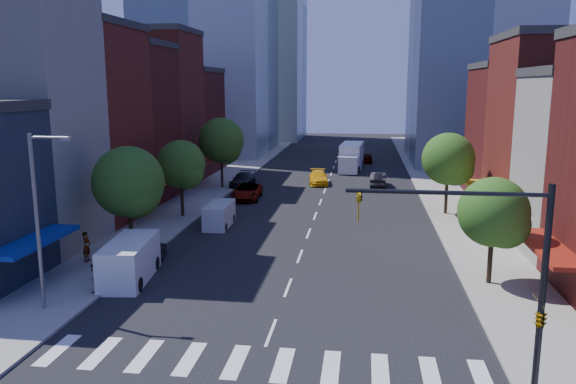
# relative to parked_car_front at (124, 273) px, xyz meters

# --- Properties ---
(ground) EXTENTS (220.00, 220.00, 0.00)m
(ground) POSITION_rel_parked_car_front_xyz_m (9.50, -5.24, -0.68)
(ground) COLOR black
(ground) RESTS_ON ground
(sidewalk_left) EXTENTS (5.00, 120.00, 0.15)m
(sidewalk_left) POSITION_rel_parked_car_front_xyz_m (-3.00, 34.76, -0.60)
(sidewalk_left) COLOR gray
(sidewalk_left) RESTS_ON ground
(sidewalk_right) EXTENTS (5.00, 120.00, 0.15)m
(sidewalk_right) POSITION_rel_parked_car_front_xyz_m (22.00, 34.76, -0.60)
(sidewalk_right) COLOR gray
(sidewalk_right) RESTS_ON ground
(crosswalk) EXTENTS (19.00, 3.00, 0.01)m
(crosswalk) POSITION_rel_parked_car_front_xyz_m (9.50, -8.24, -0.67)
(crosswalk) COLOR silver
(crosswalk) RESTS_ON ground
(bldg_left_1) EXTENTS (12.00, 8.00, 18.00)m
(bldg_left_1) POSITION_rel_parked_car_front_xyz_m (-11.50, 6.76, 8.32)
(bldg_left_1) COLOR #BCB8AE
(bldg_left_1) RESTS_ON ground
(bldg_left_2) EXTENTS (12.00, 9.00, 16.00)m
(bldg_left_2) POSITION_rel_parked_car_front_xyz_m (-11.50, 15.26, 7.32)
(bldg_left_2) COLOR maroon
(bldg_left_2) RESTS_ON ground
(bldg_left_3) EXTENTS (12.00, 8.00, 15.00)m
(bldg_left_3) POSITION_rel_parked_car_front_xyz_m (-11.50, 23.76, 6.82)
(bldg_left_3) COLOR #4B1212
(bldg_left_3) RESTS_ON ground
(bldg_left_4) EXTENTS (12.00, 9.00, 17.00)m
(bldg_left_4) POSITION_rel_parked_car_front_xyz_m (-11.50, 32.26, 7.82)
(bldg_left_4) COLOR maroon
(bldg_left_4) RESTS_ON ground
(bldg_left_5) EXTENTS (12.00, 10.00, 13.00)m
(bldg_left_5) POSITION_rel_parked_car_front_xyz_m (-11.50, 41.76, 5.82)
(bldg_left_5) COLOR #4B1212
(bldg_left_5) RESTS_ON ground
(bldg_right_2) EXTENTS (12.00, 10.00, 15.00)m
(bldg_right_2) POSITION_rel_parked_car_front_xyz_m (30.50, 18.76, 6.82)
(bldg_right_2) COLOR maroon
(bldg_right_2) RESTS_ON ground
(bldg_right_3) EXTENTS (12.00, 10.00, 13.00)m
(bldg_right_3) POSITION_rel_parked_car_front_xyz_m (30.50, 28.76, 5.82)
(bldg_right_3) COLOR #4B1212
(bldg_right_3) RESTS_ON ground
(tower_far_w) EXTENTS (18.00, 18.00, 56.00)m
(tower_far_w) POSITION_rel_parked_car_front_xyz_m (-8.50, 89.76, 27.32)
(tower_far_w) COLOR #9EA5AD
(tower_far_w) RESTS_ON ground
(traffic_signal) EXTENTS (7.24, 2.24, 8.00)m
(traffic_signal) POSITION_rel_parked_car_front_xyz_m (19.44, -9.74, 3.48)
(traffic_signal) COLOR black
(traffic_signal) RESTS_ON sidewalk_right
(streetlight) EXTENTS (2.25, 0.25, 9.00)m
(streetlight) POSITION_rel_parked_car_front_xyz_m (-2.31, -4.24, 4.60)
(streetlight) COLOR slate
(streetlight) RESTS_ON sidewalk_left
(tree_left_near) EXTENTS (4.80, 4.80, 7.30)m
(tree_left_near) POSITION_rel_parked_car_front_xyz_m (-1.85, 5.68, 4.19)
(tree_left_near) COLOR black
(tree_left_near) RESTS_ON sidewalk_left
(tree_left_mid) EXTENTS (4.20, 4.20, 6.65)m
(tree_left_mid) POSITION_rel_parked_car_front_xyz_m (-1.85, 16.68, 3.85)
(tree_left_mid) COLOR black
(tree_left_mid) RESTS_ON sidewalk_left
(tree_left_far) EXTENTS (5.00, 5.00, 7.75)m
(tree_left_far) POSITION_rel_parked_car_front_xyz_m (-1.85, 30.68, 4.52)
(tree_left_far) COLOR black
(tree_left_far) RESTS_ON sidewalk_left
(tree_right_near) EXTENTS (4.00, 4.00, 6.20)m
(tree_right_near) POSITION_rel_parked_car_front_xyz_m (21.15, 2.68, 3.51)
(tree_right_near) COLOR black
(tree_right_near) RESTS_ON sidewalk_right
(tree_right_far) EXTENTS (4.60, 4.60, 7.20)m
(tree_right_far) POSITION_rel_parked_car_front_xyz_m (21.15, 20.68, 4.19)
(tree_right_far) COLOR black
(tree_right_far) RESTS_ON sidewalk_right
(parked_car_front) EXTENTS (2.13, 4.16, 1.36)m
(parked_car_front) POSITION_rel_parked_car_front_xyz_m (0.00, 0.00, 0.00)
(parked_car_front) COLOR #AFAFB4
(parked_car_front) RESTS_ON ground
(parked_car_second) EXTENTS (1.59, 4.23, 1.38)m
(parked_car_second) POSITION_rel_parked_car_front_xyz_m (0.00, 3.23, 0.01)
(parked_car_second) COLOR black
(parked_car_second) RESTS_ON ground
(parked_car_third) EXTENTS (2.91, 5.80, 1.58)m
(parked_car_third) POSITION_rel_parked_car_front_xyz_m (2.00, 25.26, 0.11)
(parked_car_third) COLOR #999999
(parked_car_third) RESTS_ON ground
(parked_car_rear) EXTENTS (2.36, 5.34, 1.52)m
(parked_car_rear) POSITION_rel_parked_car_front_xyz_m (0.00, 32.43, 0.08)
(parked_car_rear) COLOR black
(parked_car_rear) RESTS_ON ground
(cargo_van_near) EXTENTS (2.92, 5.91, 2.42)m
(cargo_van_near) POSITION_rel_parked_car_front_xyz_m (0.02, 0.67, 0.52)
(cargo_van_near) COLOR white
(cargo_van_near) RESTS_ON ground
(cargo_van_far) EXTENTS (1.95, 4.56, 1.92)m
(cargo_van_far) POSITION_rel_parked_car_front_xyz_m (2.00, 13.98, 0.27)
(cargo_van_far) COLOR silver
(cargo_van_far) RESTS_ON ground
(taxi) EXTENTS (2.71, 5.43, 1.52)m
(taxi) POSITION_rel_parked_car_front_xyz_m (8.46, 35.11, 0.08)
(taxi) COLOR #FDB80D
(taxi) RESTS_ON ground
(traffic_car_oncoming) EXTENTS (1.91, 5.00, 1.63)m
(traffic_car_oncoming) POSITION_rel_parked_car_front_xyz_m (15.36, 34.38, 0.14)
(traffic_car_oncoming) COLOR black
(traffic_car_oncoming) RESTS_ON ground
(traffic_car_far) EXTENTS (1.63, 3.98, 1.35)m
(traffic_car_far) POSITION_rel_parked_car_front_xyz_m (14.14, 54.30, -0.00)
(traffic_car_far) COLOR #999999
(traffic_car_far) RESTS_ON ground
(box_truck) EXTENTS (3.29, 9.08, 3.59)m
(box_truck) POSITION_rel_parked_car_front_xyz_m (11.98, 46.37, 1.02)
(box_truck) COLOR white
(box_truck) RESTS_ON ground
(pedestrian_near) EXTENTS (0.51, 0.74, 1.97)m
(pedestrian_near) POSITION_rel_parked_car_front_xyz_m (-4.05, 3.43, 0.45)
(pedestrian_near) COLOR #999999
(pedestrian_near) RESTS_ON sidewalk_left
(pedestrian_far) EXTENTS (0.69, 0.85, 1.63)m
(pedestrian_far) POSITION_rel_parked_car_front_xyz_m (-1.00, -1.73, 0.29)
(pedestrian_far) COLOR #999999
(pedestrian_far) RESTS_ON sidewalk_left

